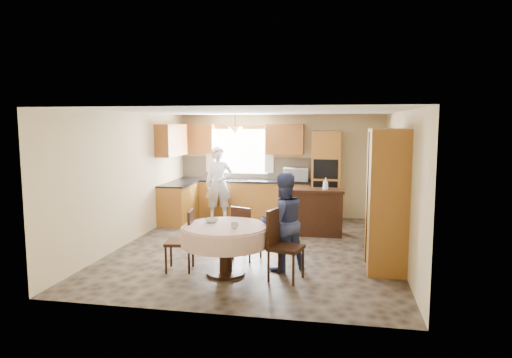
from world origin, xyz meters
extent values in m
cube|color=brown|center=(0.00, 0.00, 0.00)|extent=(5.00, 6.00, 0.01)
cube|color=white|center=(0.00, 0.00, 2.50)|extent=(5.00, 6.00, 0.01)
cube|color=tan|center=(0.00, 3.00, 1.25)|extent=(5.00, 0.02, 2.50)
cube|color=tan|center=(0.00, -3.00, 1.25)|extent=(5.00, 0.02, 2.50)
cube|color=tan|center=(-2.50, 0.00, 1.25)|extent=(0.02, 6.00, 2.50)
cube|color=tan|center=(2.50, 0.00, 1.25)|extent=(0.02, 6.00, 2.50)
cube|color=white|center=(-1.00, 2.98, 1.60)|extent=(1.40, 0.03, 1.10)
cube|color=white|center=(-1.75, 2.93, 1.65)|extent=(0.22, 0.02, 1.15)
cube|color=white|center=(-0.25, 2.93, 1.65)|extent=(0.22, 0.02, 1.15)
cube|color=#AC682E|center=(-0.85, 2.70, 0.44)|extent=(3.30, 0.60, 0.88)
cube|color=black|center=(-0.85, 2.70, 0.90)|extent=(3.30, 0.64, 0.04)
cube|color=#AC682E|center=(-2.20, 1.80, 0.44)|extent=(0.60, 1.20, 0.88)
cube|color=black|center=(-2.20, 1.80, 0.90)|extent=(0.64, 1.20, 0.04)
cube|color=tan|center=(-0.85, 2.99, 1.18)|extent=(3.30, 0.02, 0.55)
cube|color=#A56329|center=(-2.05, 2.83, 1.91)|extent=(0.85, 0.33, 0.72)
cube|color=#A56329|center=(0.15, 2.83, 1.91)|extent=(0.90, 0.33, 0.72)
cube|color=#A56329|center=(-2.33, 1.80, 1.91)|extent=(0.33, 1.20, 0.72)
cube|color=#AC682E|center=(1.15, 2.69, 1.06)|extent=(0.66, 0.62, 2.12)
cube|color=black|center=(1.15, 2.38, 1.25)|extent=(0.56, 0.01, 0.45)
cube|color=black|center=(1.15, 2.38, 0.75)|extent=(0.56, 0.01, 0.45)
cone|color=beige|center=(-1.00, 2.50, 2.12)|extent=(0.36, 0.36, 0.18)
cube|color=#341C0E|center=(0.95, 1.20, 0.45)|extent=(1.26, 0.53, 0.90)
cube|color=black|center=(2.20, 0.64, 0.30)|extent=(0.45, 0.32, 0.60)
cube|color=#AC682E|center=(2.22, -0.73, 1.11)|extent=(0.58, 1.16, 2.22)
cylinder|color=#341C0E|center=(-0.20, -1.55, 0.35)|extent=(0.20, 0.20, 0.70)
cylinder|color=#341C0E|center=(-0.20, -1.55, 0.02)|extent=(0.59, 0.59, 0.04)
cylinder|color=#F5E8C9|center=(-0.20, -1.55, 0.74)|extent=(1.28, 1.28, 0.05)
cylinder|color=#F5E8C9|center=(-0.20, -1.55, 0.60)|extent=(1.34, 1.34, 0.28)
cube|color=#341C0E|center=(-0.96, -1.50, 0.44)|extent=(0.47, 0.47, 0.05)
cube|color=#341C0E|center=(-0.78, -1.47, 0.71)|extent=(0.10, 0.40, 0.49)
cylinder|color=#341C0E|center=(-1.14, -1.68, 0.21)|extent=(0.04, 0.04, 0.42)
cylinder|color=#341C0E|center=(-0.78, -1.68, 0.21)|extent=(0.04, 0.04, 0.42)
cylinder|color=#341C0E|center=(-1.14, -1.32, 0.21)|extent=(0.04, 0.04, 0.42)
cylinder|color=#341C0E|center=(-0.78, -1.32, 0.21)|extent=(0.04, 0.04, 0.42)
cube|color=#341C0E|center=(-0.05, -0.70, 0.42)|extent=(0.52, 0.52, 0.05)
cube|color=#341C0E|center=(-0.12, -0.86, 0.68)|extent=(0.36, 0.18, 0.47)
cylinder|color=#341C0E|center=(-0.22, -0.87, 0.20)|extent=(0.03, 0.03, 0.41)
cylinder|color=#341C0E|center=(0.12, -0.87, 0.20)|extent=(0.03, 0.03, 0.41)
cylinder|color=#341C0E|center=(-0.22, -0.53, 0.20)|extent=(0.03, 0.03, 0.41)
cylinder|color=#341C0E|center=(0.12, -0.53, 0.20)|extent=(0.03, 0.03, 0.41)
cube|color=#341C0E|center=(0.73, -1.63, 0.48)|extent=(0.56, 0.56, 0.05)
cube|color=#341C0E|center=(0.54, -1.58, 0.77)|extent=(0.16, 0.43, 0.54)
cylinder|color=#341C0E|center=(0.54, -1.83, 0.23)|extent=(0.04, 0.04, 0.46)
cylinder|color=#341C0E|center=(0.93, -1.83, 0.23)|extent=(0.04, 0.04, 0.46)
cylinder|color=#341C0E|center=(0.54, -1.44, 0.23)|extent=(0.04, 0.04, 0.46)
cylinder|color=#341C0E|center=(0.93, -1.44, 0.23)|extent=(0.04, 0.04, 0.46)
cube|color=gold|center=(2.47, 0.92, 1.51)|extent=(0.05, 0.55, 0.46)
cube|color=silver|center=(2.44, 0.92, 1.51)|extent=(0.01, 0.46, 0.36)
imported|color=silver|center=(0.43, 2.65, 1.08)|extent=(0.62, 0.46, 0.32)
imported|color=silver|center=(-1.33, 2.17, 0.87)|extent=(0.74, 0.59, 1.75)
imported|color=navy|center=(0.62, -1.17, 0.77)|extent=(0.94, 0.89, 1.54)
imported|color=#B2B2B2|center=(0.76, 1.20, 0.92)|extent=(0.26, 0.26, 0.05)
imported|color=silver|center=(1.19, 1.20, 1.05)|extent=(0.14, 0.14, 0.30)
imported|color=#B2B2B2|center=(-0.02, -1.73, 0.81)|extent=(0.14, 0.14, 0.09)
imported|color=#B2B2B2|center=(-0.46, -1.40, 0.80)|extent=(0.25, 0.25, 0.06)
camera|label=1|loc=(1.51, -8.11, 2.31)|focal=32.00mm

